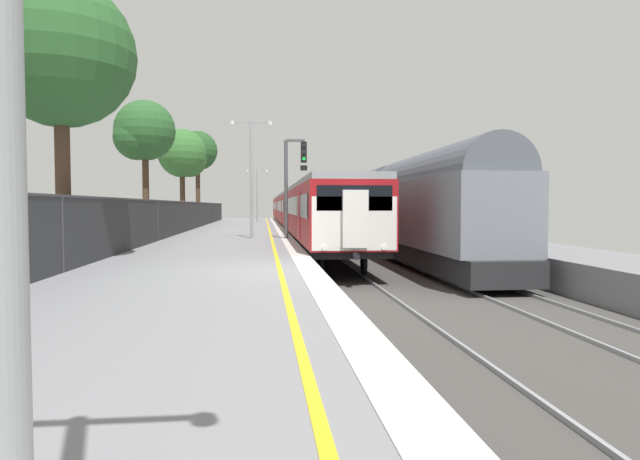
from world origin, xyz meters
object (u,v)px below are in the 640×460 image
(background_tree_left, at_px, (197,153))
(background_tree_back, at_px, (184,155))
(platform_lamp_mid, at_px, (251,168))
(freight_train_adjacent_track, at_px, (394,206))
(background_tree_centre, at_px, (143,133))
(signal_gantry, at_px, (292,177))
(background_tree_right, at_px, (58,57))
(platform_lamp_far, at_px, (257,190))
(commuter_train_at_platform, at_px, (296,209))

(background_tree_left, bearing_deg, background_tree_back, -93.97)
(platform_lamp_mid, bearing_deg, freight_train_adjacent_track, 11.36)
(background_tree_left, xyz_separation_m, background_tree_centre, (0.43, -25.77, -1.51))
(background_tree_back, bearing_deg, freight_train_adjacent_track, -54.99)
(signal_gantry, xyz_separation_m, background_tree_back, (-8.03, 21.23, 2.87))
(background_tree_right, bearing_deg, freight_train_adjacent_track, 44.61)
(signal_gantry, bearing_deg, background_tree_back, 110.72)
(background_tree_centre, distance_m, background_tree_right, 11.60)
(background_tree_back, bearing_deg, background_tree_right, -88.09)
(platform_lamp_far, distance_m, background_tree_centre, 25.36)
(background_tree_right, xyz_separation_m, background_tree_back, (-1.05, 31.54, 0.16))
(background_tree_left, relative_size, background_tree_centre, 1.29)
(commuter_train_at_platform, height_order, background_tree_centre, background_tree_centre)
(commuter_train_at_platform, relative_size, background_tree_left, 7.21)
(commuter_train_at_platform, xyz_separation_m, background_tree_centre, (-8.66, -20.46, 3.84))
(background_tree_left, relative_size, background_tree_back, 1.08)
(freight_train_adjacent_track, height_order, platform_lamp_mid, platform_lamp_mid)
(freight_train_adjacent_track, height_order, platform_lamp_far, platform_lamp_far)
(commuter_train_at_platform, bearing_deg, background_tree_centre, -112.95)
(freight_train_adjacent_track, distance_m, background_tree_centre, 13.17)
(commuter_train_at_platform, height_order, platform_lamp_mid, platform_lamp_mid)
(platform_lamp_mid, relative_size, background_tree_left, 0.66)
(platform_lamp_mid, relative_size, background_tree_right, 0.73)
(commuter_train_at_platform, relative_size, background_tree_centre, 9.33)
(platform_lamp_far, distance_m, background_tree_back, 8.23)
(platform_lamp_far, height_order, background_tree_left, background_tree_left)
(freight_train_adjacent_track, bearing_deg, platform_lamp_mid, -168.64)
(platform_lamp_mid, xyz_separation_m, background_tree_centre, (-5.26, 0.79, 1.73))
(commuter_train_at_platform, relative_size, background_tree_right, 7.99)
(background_tree_left, bearing_deg, platform_lamp_mid, -77.91)
(background_tree_left, distance_m, background_tree_back, 5.88)
(freight_train_adjacent_track, bearing_deg, background_tree_back, 125.01)
(commuter_train_at_platform, height_order, background_tree_back, background_tree_back)
(platform_lamp_far, relative_size, background_tree_centre, 0.75)
(commuter_train_at_platform, distance_m, signal_gantry, 21.84)
(commuter_train_at_platform, xyz_separation_m, platform_lamp_mid, (-3.40, -21.25, 2.11))
(freight_train_adjacent_track, bearing_deg, commuter_train_at_platform, 101.45)
(commuter_train_at_platform, bearing_deg, background_tree_left, 149.68)
(background_tree_centre, distance_m, background_tree_back, 19.99)
(platform_lamp_far, xyz_separation_m, background_tree_back, (-6.09, -4.76, 2.82))
(signal_gantry, distance_m, platform_lamp_far, 26.06)
(platform_lamp_mid, height_order, background_tree_left, background_tree_left)
(background_tree_centre, height_order, background_tree_right, background_tree_right)
(commuter_train_at_platform, bearing_deg, freight_train_adjacent_track, -78.55)
(platform_lamp_mid, distance_m, background_tree_centre, 5.60)
(platform_lamp_far, height_order, background_tree_back, background_tree_back)
(platform_lamp_far, distance_m, background_tree_left, 6.81)
(signal_gantry, distance_m, background_tree_back, 22.88)
(background_tree_right, bearing_deg, commuter_train_at_platform, 75.24)
(commuter_train_at_platform, relative_size, platform_lamp_mid, 10.92)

